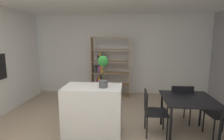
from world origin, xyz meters
The scene contains 7 objects.
back_partition centered at (0.00, 3.11, 1.29)m, with size 6.28×0.06×2.57m, color white.
kitchen_island centered at (-0.17, 0.34, 0.47)m, with size 1.08×0.64×0.94m, color white.
potted_plant_on_island centered at (0.04, 0.28, 1.28)m, with size 0.19×0.19×0.58m.
open_bookshelf centered at (-0.16, 2.71, 0.89)m, with size 1.19×0.33×1.86m.
dining_table centered at (1.60, 0.41, 0.66)m, with size 0.91×0.95×0.74m.
dining_chair_island_side centered at (0.93, 0.41, 0.51)m, with size 0.42×0.44×0.84m.
dining_chair_far centered at (1.60, 0.91, 0.52)m, with size 0.44×0.45×0.86m.
Camera 1 is at (0.49, -2.88, 1.81)m, focal length 29.06 mm.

